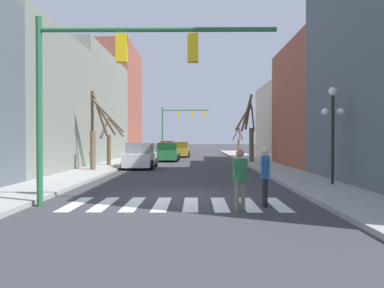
% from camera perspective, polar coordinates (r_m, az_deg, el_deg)
% --- Properties ---
extents(ground_plane, '(240.00, 240.00, 0.00)m').
position_cam_1_polar(ground_plane, '(13.29, -2.06, -8.02)').
color(ground_plane, '#38383D').
extents(sidewalk_left, '(2.57, 90.00, 0.15)m').
position_cam_1_polar(sidewalk_left, '(14.66, -24.84, -6.97)').
color(sidewalk_left, '#9E9E99').
rests_on(sidewalk_left, ground_plane).
extents(sidewalk_right, '(2.57, 90.00, 0.15)m').
position_cam_1_polar(sidewalk_right, '(14.19, 21.54, -7.21)').
color(sidewalk_right, '#9E9E99').
rests_on(sidewalk_right, ground_plane).
extents(building_row_left, '(6.00, 44.93, 13.28)m').
position_cam_1_polar(building_row_left, '(33.89, -17.62, 6.01)').
color(building_row_left, '#515B66').
rests_on(building_row_left, ground_plane).
extents(building_row_right, '(6.00, 32.51, 13.46)m').
position_cam_1_polar(building_row_right, '(23.26, 24.55, 9.49)').
color(building_row_right, '#515B66').
rests_on(building_row_right, ground_plane).
extents(crosswalk_stripes, '(6.75, 2.60, 0.01)m').
position_cam_1_polar(crosswalk_stripes, '(11.80, -2.40, -9.14)').
color(crosswalk_stripes, white).
rests_on(crosswalk_stripes, ground_plane).
extents(traffic_signal_near, '(7.21, 0.28, 5.70)m').
position_cam_1_polar(traffic_signal_near, '(11.69, -12.22, 11.31)').
color(traffic_signal_near, '#236038').
rests_on(traffic_signal_near, ground_plane).
extents(traffic_signal_far, '(6.61, 0.28, 6.43)m').
position_cam_1_polar(traffic_signal_far, '(52.90, -1.93, 3.81)').
color(traffic_signal_far, '#236038').
rests_on(traffic_signal_far, ground_plane).
extents(street_lamp_right_corner, '(0.95, 0.36, 4.02)m').
position_cam_1_polar(street_lamp_right_corner, '(16.52, 20.66, 4.13)').
color(street_lamp_right_corner, black).
rests_on(street_lamp_right_corner, sidewalk_right).
extents(car_parked_left_far, '(2.14, 4.69, 1.70)m').
position_cam_1_polar(car_parked_left_far, '(49.97, -3.75, -0.58)').
color(car_parked_left_far, red).
rests_on(car_parked_left_far, ground_plane).
extents(car_at_intersection, '(2.10, 4.82, 1.67)m').
position_cam_1_polar(car_at_intersection, '(41.51, -1.80, -0.89)').
color(car_at_intersection, '#A38423').
rests_on(car_at_intersection, ground_plane).
extents(car_driving_toward_lane, '(2.07, 4.26, 1.75)m').
position_cam_1_polar(car_driving_toward_lane, '(25.91, -7.88, -1.88)').
color(car_driving_toward_lane, silver).
rests_on(car_driving_toward_lane, ground_plane).
extents(car_parked_left_near, '(2.11, 4.69, 1.67)m').
position_cam_1_polar(car_parked_left_near, '(34.07, -3.72, -1.28)').
color(car_parked_left_near, '#236B38').
rests_on(car_parked_left_near, ground_plane).
extents(pedestrian_on_left_sidewalk, '(0.27, 0.78, 1.81)m').
position_cam_1_polar(pedestrian_on_left_sidewalk, '(11.53, 11.06, -4.05)').
color(pedestrian_on_left_sidewalk, black).
rests_on(pedestrian_on_left_sidewalk, ground_plane).
extents(pedestrian_crossing_street, '(0.57, 0.62, 1.74)m').
position_cam_1_polar(pedestrian_crossing_street, '(10.78, 7.32, -4.58)').
color(pedestrian_crossing_street, '#7A705B').
rests_on(pedestrian_crossing_street, ground_plane).
extents(street_tree_right_far, '(1.90, 3.45, 5.54)m').
position_cam_1_polar(street_tree_right_far, '(31.17, 8.76, 2.13)').
color(street_tree_right_far, brown).
rests_on(street_tree_right_far, sidewalk_right).
extents(street_tree_left_far, '(1.85, 1.30, 3.43)m').
position_cam_1_polar(street_tree_left_far, '(27.32, -12.60, 0.37)').
color(street_tree_left_far, brown).
rests_on(street_tree_left_far, sidewalk_left).
extents(street_tree_left_near, '(2.47, 2.14, 4.87)m').
position_cam_1_polar(street_tree_left_near, '(23.82, -14.27, 1.95)').
color(street_tree_left_near, brown).
rests_on(street_tree_left_near, sidewalk_left).
extents(street_tree_right_mid, '(1.35, 2.04, 3.53)m').
position_cam_1_polar(street_tree_right_mid, '(47.92, 7.15, 0.58)').
color(street_tree_right_mid, brown).
rests_on(street_tree_right_mid, sidewalk_right).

